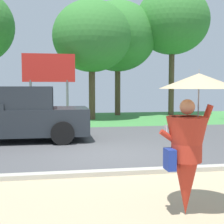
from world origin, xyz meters
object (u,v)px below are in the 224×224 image
at_px(tree_left_far, 92,37).
at_px(tree_center_back, 118,37).
at_px(monk_pedestrian, 190,136).
at_px(pickup_truck, 13,116).
at_px(tree_right_mid, 172,21).
at_px(roadside_billboard, 49,73).

distance_m(tree_left_far, tree_center_back, 3.14).
distance_m(monk_pedestrian, pickup_truck, 7.83).
relative_size(tree_left_far, tree_center_back, 0.91).
height_order(tree_left_far, tree_right_mid, tree_right_mid).
bearing_deg(tree_right_mid, tree_left_far, -159.76).
bearing_deg(tree_center_back, pickup_truck, -120.42).
height_order(roadside_billboard, tree_right_mid, tree_right_mid).
distance_m(pickup_truck, tree_left_far, 8.52).
bearing_deg(pickup_truck, monk_pedestrian, -59.51).
bearing_deg(tree_right_mid, roadside_billboard, -154.08).
height_order(roadside_billboard, tree_left_far, tree_left_far).
relative_size(monk_pedestrian, tree_left_far, 0.32).
relative_size(tree_center_back, tree_right_mid, 0.89).
distance_m(pickup_truck, tree_center_back, 11.49).
bearing_deg(monk_pedestrian, tree_left_far, 89.76).
bearing_deg(tree_center_back, tree_left_far, -128.55).
relative_size(monk_pedestrian, pickup_truck, 0.41).
xyz_separation_m(roadside_billboard, tree_left_far, (2.35, 1.78, 2.11)).
xyz_separation_m(pickup_truck, tree_center_back, (5.42, 9.22, 4.20)).
relative_size(tree_left_far, tree_right_mid, 0.81).
bearing_deg(tree_left_far, pickup_truck, -117.10).
bearing_deg(tree_right_mid, pickup_truck, -135.41).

